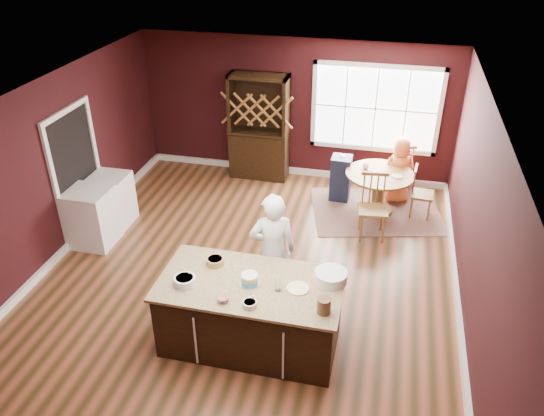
{
  "coord_description": "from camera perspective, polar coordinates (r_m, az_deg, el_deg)",
  "views": [
    {
      "loc": [
        1.78,
        -6.04,
        4.83
      ],
      "look_at": [
        0.3,
        0.25,
        1.05
      ],
      "focal_mm": 35.0,
      "sensor_mm": 36.0,
      "label": 1
    }
  ],
  "objects": [
    {
      "name": "hutch",
      "position": [
        10.31,
        -1.4,
        8.66
      ],
      "size": [
        1.12,
        0.47,
        2.06
      ],
      "primitive_type": "cube",
      "color": "black",
      "rests_on": "ground"
    },
    {
      "name": "room_shell",
      "position": [
        7.2,
        -2.79,
        1.35
      ],
      "size": [
        7.0,
        7.0,
        7.0
      ],
      "color": "brown",
      "rests_on": "ground"
    },
    {
      "name": "high_chair",
      "position": [
        9.76,
        7.39,
        3.3
      ],
      "size": [
        0.36,
        0.36,
        0.88
      ],
      "primitive_type": null,
      "rotation": [
        0.0,
        0.0,
        -0.02
      ],
      "color": "#1C2237",
      "rests_on": "ground"
    },
    {
      "name": "dryer",
      "position": [
        9.34,
        -16.86,
        0.88
      ],
      "size": [
        0.61,
        0.59,
        0.89
      ],
      "primitive_type": "cube",
      "color": "silver",
      "rests_on": "ground"
    },
    {
      "name": "bowl_olive",
      "position": [
        5.97,
        -2.41,
        -10.27
      ],
      "size": [
        0.17,
        0.17,
        0.06
      ],
      "primitive_type": "cylinder",
      "color": "beige",
      "rests_on": "kitchen_island"
    },
    {
      "name": "table_plate",
      "position": [
        9.27,
        13.34,
        3.36
      ],
      "size": [
        0.19,
        0.19,
        0.01
      ],
      "primitive_type": "cylinder",
      "color": "beige",
      "rests_on": "dining_table"
    },
    {
      "name": "white_tub",
      "position": [
        6.33,
        6.35,
        -7.35
      ],
      "size": [
        0.39,
        0.39,
        0.13
      ],
      "primitive_type": "cylinder",
      "color": "white",
      "rests_on": "kitchen_island"
    },
    {
      "name": "doorway",
      "position": [
        9.01,
        -20.19,
        3.35
      ],
      "size": [
        0.08,
        1.26,
        2.13
      ],
      "primitive_type": null,
      "color": "white",
      "rests_on": "room_shell"
    },
    {
      "name": "baker",
      "position": [
        6.95,
        0.06,
        -4.67
      ],
      "size": [
        0.71,
        0.58,
        1.69
      ],
      "primitive_type": "imported",
      "rotation": [
        0.0,
        0.0,
        3.45
      ],
      "color": "silver",
      "rests_on": "ground"
    },
    {
      "name": "dining_table",
      "position": [
        9.42,
        11.42,
        2.51
      ],
      "size": [
        1.18,
        1.18,
        0.75
      ],
      "color": "brown",
      "rests_on": "ground"
    },
    {
      "name": "layer_cake",
      "position": [
        6.28,
        -2.42,
        -7.62
      ],
      "size": [
        0.28,
        0.28,
        0.11
      ],
      "primitive_type": null,
      "color": "silver",
      "rests_on": "kitchen_island"
    },
    {
      "name": "rug",
      "position": [
        9.67,
        11.11,
        -0.26
      ],
      "size": [
        2.57,
        2.19,
        0.01
      ],
      "primitive_type": "cube",
      "rotation": [
        0.0,
        0.0,
        0.24
      ],
      "color": "brown",
      "rests_on": "ground"
    },
    {
      "name": "kitchen_island",
      "position": [
        6.62,
        -2.26,
        -11.32
      ],
      "size": [
        2.19,
        1.15,
        0.92
      ],
      "color": "black",
      "rests_on": "ground"
    },
    {
      "name": "window",
      "position": [
        10.09,
        11.06,
        10.46
      ],
      "size": [
        2.36,
        0.1,
        1.66
      ],
      "primitive_type": null,
      "color": "white",
      "rests_on": "room_shell"
    },
    {
      "name": "dinner_plate",
      "position": [
        6.22,
        2.81,
        -8.63
      ],
      "size": [
        0.26,
        0.26,
        0.02
      ],
      "primitive_type": "cylinder",
      "color": "beige",
      "rests_on": "kitchen_island"
    },
    {
      "name": "table_cup",
      "position": [
        9.43,
        10.06,
        4.47
      ],
      "size": [
        0.14,
        0.14,
        0.09
      ],
      "primitive_type": "imported",
      "rotation": [
        0.0,
        0.0,
        0.25
      ],
      "color": "white",
      "rests_on": "dining_table"
    },
    {
      "name": "seated_woman",
      "position": [
        9.81,
        13.51,
        3.99
      ],
      "size": [
        0.69,
        0.55,
        1.24
      ],
      "primitive_type": "imported",
      "rotation": [
        0.0,
        0.0,
        3.44
      ],
      "color": "#F67B40",
      "rests_on": "ground"
    },
    {
      "name": "chair_south",
      "position": [
        8.66,
        10.83,
        0.06
      ],
      "size": [
        0.51,
        0.49,
        1.1
      ],
      "primitive_type": null,
      "rotation": [
        0.0,
        0.0,
        0.13
      ],
      "color": "brown",
      "rests_on": "ground"
    },
    {
      "name": "bowl_pink",
      "position": [
        6.06,
        -5.3,
        -9.75
      ],
      "size": [
        0.15,
        0.15,
        0.05
      ],
      "primitive_type": "cylinder",
      "color": "silver",
      "rests_on": "kitchen_island"
    },
    {
      "name": "washer",
      "position": [
        8.86,
        -18.8,
        -0.95
      ],
      "size": [
        0.65,
        0.63,
        0.94
      ],
      "primitive_type": "cube",
      "color": "white",
      "rests_on": "ground"
    },
    {
      "name": "bowl_yellow",
      "position": [
        6.62,
        -6.13,
        -5.71
      ],
      "size": [
        0.22,
        0.22,
        0.08
      ],
      "primitive_type": "cylinder",
      "color": "#9B844B",
      "rests_on": "kitchen_island"
    },
    {
      "name": "chair_east",
      "position": [
        9.48,
        15.89,
        1.63
      ],
      "size": [
        0.4,
        0.42,
        0.93
      ],
      "primitive_type": null,
      "rotation": [
        0.0,
        0.0,
        1.48
      ],
      "color": "brown",
      "rests_on": "ground"
    },
    {
      "name": "stoneware_crock",
      "position": [
        5.88,
        5.59,
        -10.4
      ],
      "size": [
        0.16,
        0.16,
        0.19
      ],
      "primitive_type": "cylinder",
      "color": "#402C20",
      "rests_on": "kitchen_island"
    },
    {
      "name": "toddler",
      "position": [
        9.64,
        7.26,
        5.41
      ],
      "size": [
        0.18,
        0.14,
        0.26
      ],
      "primitive_type": null,
      "color": "#8CA5BF",
      "rests_on": "high_chair"
    },
    {
      "name": "drinking_glass",
      "position": [
        6.15,
        0.66,
        -8.29
      ],
      "size": [
        0.08,
        0.08,
        0.16
      ],
      "primitive_type": "cylinder",
      "color": "silver",
      "rests_on": "kitchen_island"
    },
    {
      "name": "chair_north",
      "position": [
        10.14,
        13.5,
        4.28
      ],
      "size": [
        0.55,
        0.54,
        1.04
      ],
      "primitive_type": null,
      "rotation": [
        0.0,
        0.0,
        3.47
      ],
      "color": "brown",
      "rests_on": "ground"
    },
    {
      "name": "bowl_blue",
      "position": [
        6.34,
        -9.37,
        -7.72
      ],
      "size": [
        0.25,
        0.25,
        0.1
      ],
      "primitive_type": "cylinder",
      "color": "white",
      "rests_on": "kitchen_island"
    }
  ]
}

